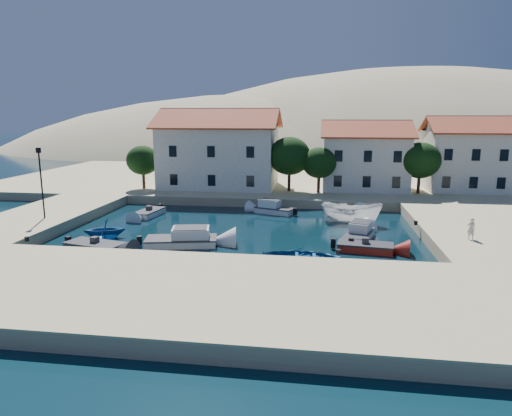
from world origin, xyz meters
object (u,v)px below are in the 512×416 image
at_px(building_right, 465,153).
at_px(cabin_cruiser_east, 359,234).
at_px(building_mid, 365,154).
at_px(lamppost, 41,176).
at_px(rowboat_south, 302,264).
at_px(boat_east, 351,223).
at_px(cabin_cruiser_south, 181,239).
at_px(pedestrian, 471,229).
at_px(building_left, 220,147).

height_order(building_right, cabin_cruiser_east, building_right).
distance_m(building_mid, lamppost, 36.21).
xyz_separation_m(lamppost, rowboat_south, (23.11, -6.46, -4.75)).
distance_m(rowboat_south, boat_east, 13.24).
bearing_deg(cabin_cruiser_south, rowboat_south, -29.94).
relative_size(lamppost, pedestrian, 3.84).
bearing_deg(building_right, cabin_cruiser_east, -122.89).
distance_m(building_mid, cabin_cruiser_south, 29.46).
bearing_deg(cabin_cruiser_east, pedestrian, -89.54).
bearing_deg(lamppost, boat_east, 12.74).
distance_m(rowboat_south, cabin_cruiser_east, 7.97).
bearing_deg(pedestrian, rowboat_south, 9.11).
xyz_separation_m(building_left, lamppost, (-11.50, -20.00, -1.18)).
bearing_deg(pedestrian, boat_east, -56.02).
distance_m(cabin_cruiser_south, rowboat_south, 10.04).
relative_size(building_right, lamppost, 1.52).
relative_size(building_right, cabin_cruiser_south, 1.62).
distance_m(cabin_cruiser_east, boat_east, 5.94).
height_order(cabin_cruiser_south, boat_east, cabin_cruiser_south).
height_order(building_right, cabin_cruiser_south, building_right).
height_order(building_right, boat_east, building_right).
bearing_deg(pedestrian, building_right, -115.20).
bearing_deg(cabin_cruiser_east, building_left, 55.51).
relative_size(building_mid, cabin_cruiser_south, 1.80).
relative_size(building_mid, lamppost, 1.69).
bearing_deg(cabin_cruiser_south, lamppost, 154.46).
distance_m(building_left, cabin_cruiser_east, 25.97).
bearing_deg(cabin_cruiser_south, building_left, 83.35).
relative_size(lamppost, cabin_cruiser_south, 1.07).
relative_size(cabin_cruiser_south, boat_east, 1.03).
bearing_deg(boat_east, building_left, 60.02).
bearing_deg(building_left, lamppost, -119.90).
height_order(rowboat_south, pedestrian, pedestrian).
bearing_deg(rowboat_south, lamppost, 70.36).
distance_m(building_right, cabin_cruiser_south, 38.03).
bearing_deg(pedestrian, building_mid, -86.64).
bearing_deg(building_right, pedestrian, -104.47).
height_order(lamppost, rowboat_south, lamppost).
xyz_separation_m(lamppost, boat_east, (27.17, 6.14, -4.75)).
relative_size(rowboat_south, cabin_cruiser_east, 1.12).
relative_size(building_mid, pedestrian, 6.48).
height_order(building_left, cabin_cruiser_east, building_left).
height_order(cabin_cruiser_east, boat_east, cabin_cruiser_east).
bearing_deg(building_left, boat_east, -41.49).
height_order(lamppost, cabin_cruiser_south, lamppost).
height_order(building_mid, cabin_cruiser_east, building_mid).
bearing_deg(building_left, building_right, 3.81).
height_order(cabin_cruiser_east, pedestrian, pedestrian).
relative_size(building_mid, cabin_cruiser_east, 2.18).
height_order(cabin_cruiser_south, cabin_cruiser_east, same).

